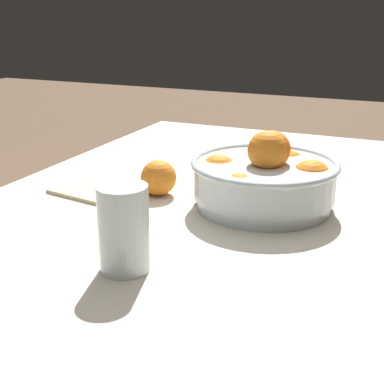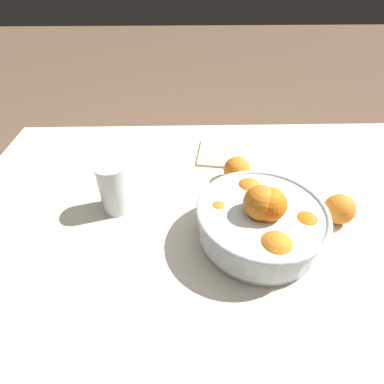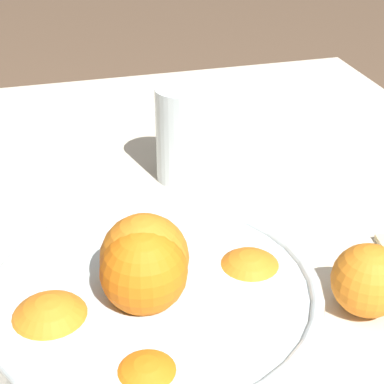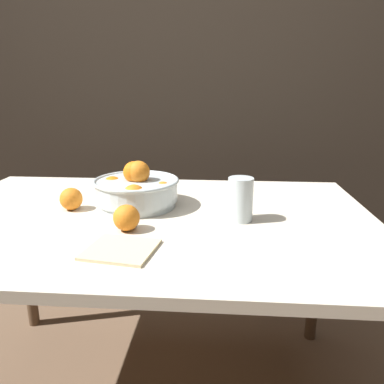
% 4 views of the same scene
% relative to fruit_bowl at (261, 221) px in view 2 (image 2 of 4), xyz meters
% --- Properties ---
extents(ground_plane, '(12.00, 12.00, 0.00)m').
position_rel_fruit_bowl_xyz_m(ground_plane, '(0.05, -0.09, -0.79)').
color(ground_plane, brown).
extents(dining_table, '(1.45, 0.95, 0.73)m').
position_rel_fruit_bowl_xyz_m(dining_table, '(0.05, -0.09, -0.13)').
color(dining_table, beige).
rests_on(dining_table, ground_plane).
extents(fruit_bowl, '(0.29, 0.29, 0.16)m').
position_rel_fruit_bowl_xyz_m(fruit_bowl, '(0.00, 0.00, 0.00)').
color(fruit_bowl, silver).
rests_on(fruit_bowl, dining_table).
extents(juice_glass, '(0.08, 0.08, 0.13)m').
position_rel_fruit_bowl_xyz_m(juice_glass, '(0.35, -0.12, 0.00)').
color(juice_glass, '#F4A314').
rests_on(juice_glass, dining_table).
extents(orange_loose_near_bowl, '(0.07, 0.07, 0.07)m').
position_rel_fruit_bowl_xyz_m(orange_loose_near_bowl, '(-0.21, -0.06, -0.02)').
color(orange_loose_near_bowl, orange).
rests_on(orange_loose_near_bowl, dining_table).
extents(orange_loose_front, '(0.08, 0.08, 0.08)m').
position_rel_fruit_bowl_xyz_m(orange_loose_front, '(0.02, -0.23, -0.02)').
color(orange_loose_front, orange).
rests_on(orange_loose_front, dining_table).
extents(napkin, '(0.19, 0.18, 0.01)m').
position_rel_fruit_bowl_xyz_m(napkin, '(0.04, -0.36, -0.05)').
color(napkin, beige).
rests_on(napkin, dining_table).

